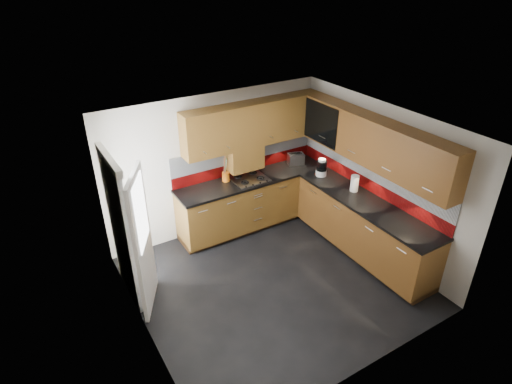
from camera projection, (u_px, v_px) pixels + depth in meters
room at (277, 194)px, 5.59m from camera, size 4.00×3.80×2.64m
base_cabinets at (304, 215)px, 7.12m from camera, size 2.70×3.20×0.95m
countertop at (306, 190)px, 6.87m from camera, size 2.72×3.22×0.04m
backsplash at (310, 166)px, 7.00m from camera, size 2.70×3.20×0.54m
upper_cabinets at (315, 133)px, 6.56m from camera, size 2.50×3.20×0.72m
extractor_hood at (244, 157)px, 7.12m from camera, size 0.60×0.33×0.40m
glass_cabinet at (328, 120)px, 6.98m from camera, size 0.32×0.80×0.66m
back_door at (130, 236)px, 5.56m from camera, size 0.42×1.19×2.04m
gas_hob at (249, 179)px, 7.15m from camera, size 0.58×0.51×0.04m
utensil_pot at (226, 176)px, 7.07m from camera, size 0.12×0.12×0.44m
toaster at (296, 159)px, 7.65m from camera, size 0.32×0.25×0.20m
food_processor at (321, 168)px, 7.23m from camera, size 0.18×0.18×0.31m
paper_towel at (355, 183)px, 6.75m from camera, size 0.13×0.13×0.27m
orange_cloth at (320, 174)px, 7.31m from camera, size 0.14×0.12×0.01m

